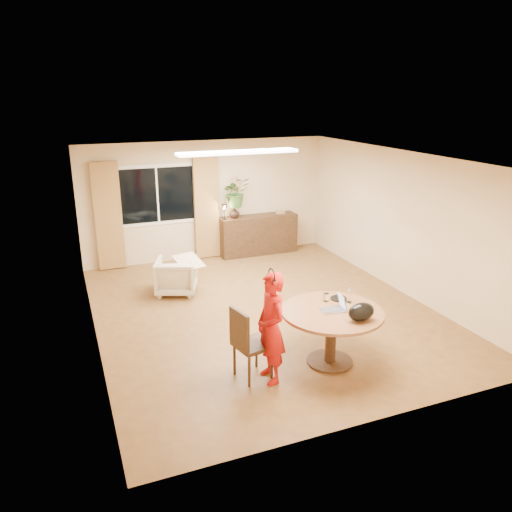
{
  "coord_description": "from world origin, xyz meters",
  "views": [
    {
      "loc": [
        -3.03,
        -7.24,
        3.6
      ],
      "look_at": [
        -0.22,
        -0.2,
        1.08
      ],
      "focal_mm": 35.0,
      "sensor_mm": 36.0,
      "label": 1
    }
  ],
  "objects_px": {
    "armchair": "(176,276)",
    "sideboard": "(258,235)",
    "dining_table": "(332,322)",
    "child": "(271,328)",
    "dining_chair": "(253,343)"
  },
  "relations": [
    {
      "from": "armchair",
      "to": "sideboard",
      "type": "distance_m",
      "value": 2.84
    },
    {
      "from": "dining_table",
      "to": "dining_chair",
      "type": "distance_m",
      "value": 1.13
    },
    {
      "from": "child",
      "to": "dining_chair",
      "type": "bearing_deg",
      "value": -129.18
    },
    {
      "from": "armchair",
      "to": "sideboard",
      "type": "xyz_separation_m",
      "value": [
        2.31,
        1.65,
        0.12
      ]
    },
    {
      "from": "dining_table",
      "to": "dining_chair",
      "type": "height_order",
      "value": "dining_chair"
    },
    {
      "from": "dining_table",
      "to": "dining_chair",
      "type": "bearing_deg",
      "value": 176.65
    },
    {
      "from": "child",
      "to": "sideboard",
      "type": "bearing_deg",
      "value": 157.48
    },
    {
      "from": "dining_table",
      "to": "child",
      "type": "bearing_deg",
      "value": -175.21
    },
    {
      "from": "dining_chair",
      "to": "child",
      "type": "distance_m",
      "value": 0.34
    },
    {
      "from": "child",
      "to": "sideboard",
      "type": "distance_m",
      "value": 5.35
    },
    {
      "from": "armchair",
      "to": "sideboard",
      "type": "bearing_deg",
      "value": -123.38
    },
    {
      "from": "child",
      "to": "armchair",
      "type": "xyz_separation_m",
      "value": [
        -0.46,
        3.36,
        -0.41
      ]
    },
    {
      "from": "dining_table",
      "to": "sideboard",
      "type": "distance_m",
      "value": 5.02
    },
    {
      "from": "child",
      "to": "sideboard",
      "type": "relative_size",
      "value": 0.82
    },
    {
      "from": "child",
      "to": "sideboard",
      "type": "height_order",
      "value": "child"
    }
  ]
}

